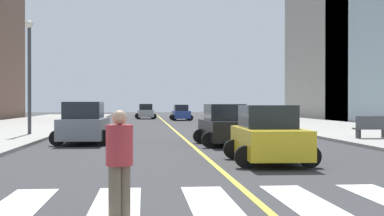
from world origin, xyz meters
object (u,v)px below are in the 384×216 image
Objects in this scene: car_black_fourth at (225,126)px; park_bench at (372,127)px; car_blue_second at (181,113)px; street_lamp at (29,66)px; car_yellow_fifth at (268,136)px; car_silver_nearest at (145,112)px; car_gray_third at (84,124)px; fire_hydrant at (293,123)px; pedestrian_crossing at (119,159)px.

park_bench is at bearing -169.04° from car_black_fourth.
street_lamp reaches higher than car_blue_second.
car_yellow_fifth is 2.31× the size of park_bench.
car_black_fourth is at bearing -87.75° from car_silver_nearest.
car_gray_third is 16.60m from fire_hydrant.
car_gray_third is at bearing -15.27° from car_black_fourth.
pedestrian_crossing reaches higher than fire_hydrant.
car_gray_third is (-7.03, -34.31, 0.10)m from car_blue_second.
park_bench is (7.25, -33.91, -0.14)m from car_blue_second.
park_bench is 20.74m from pedestrian_crossing.
car_gray_third is (-3.04, -40.25, 0.06)m from car_silver_nearest.
car_blue_second is 34.68m from park_bench.
car_gray_third reaches higher than car_silver_nearest.
car_yellow_fifth is at bearing 141.64° from park_bench.
street_lamp is (-10.22, 7.17, 3.17)m from car_black_fourth.
car_blue_second is 24.80m from fire_hydrant.
fire_hydrant is (-1.22, 9.86, -0.11)m from park_bench.
park_bench is at bearing 100.32° from car_blue_second.
car_blue_second is 2.21× the size of park_bench.
car_yellow_fifth is 0.64× the size of street_lamp.
car_silver_nearest reaches higher than park_bench.
car_black_fourth is 4.79× the size of fire_hydrant.
car_blue_second is at bearing 13.18° from park_bench.
car_silver_nearest is 0.94× the size of car_gray_third.
street_lamp reaches higher than park_bench.
car_yellow_fifth reaches higher than park_bench.
park_bench is 1.01× the size of pedestrian_crossing.
pedestrian_crossing is (2.40, -16.60, 0.06)m from car_gray_third.
pedestrian_crossing is at bearing 62.50° from car_yellow_fifth.
street_lamp is at bearing 69.84° from pedestrian_crossing.
car_gray_third is 5.02× the size of fire_hydrant.
fire_hydrant is at bearing 32.86° from pedestrian_crossing.
car_yellow_fifth is (0.26, -7.25, -0.01)m from car_black_fourth.
car_blue_second is 0.94× the size of car_black_fourth.
car_gray_third is at bearing 92.70° from park_bench.
pedestrian_crossing is at bearing 146.17° from park_bench.
pedestrian_crossing is at bearing -93.15° from car_silver_nearest.
car_blue_second is 30.73m from street_lamp.
car_yellow_fifth is at bearing 87.91° from car_blue_second.
street_lamp is (-16.77, -4.56, 3.47)m from fire_hydrant.
car_gray_third is 6.67m from car_black_fourth.
car_yellow_fifth is at bearing -53.98° from street_lamp.
car_silver_nearest is 41.41m from park_bench.
park_bench is 2.03× the size of fire_hydrant.
car_yellow_fifth is at bearing 89.56° from car_black_fourth.
street_lamp is at bearing -164.80° from fire_hydrant.
car_yellow_fifth reaches higher than car_silver_nearest.
pedestrian_crossing is 23.33m from street_lamp.
car_gray_third reaches higher than car_blue_second.
street_lamp is (-10.49, 14.42, 3.18)m from car_yellow_fifth.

